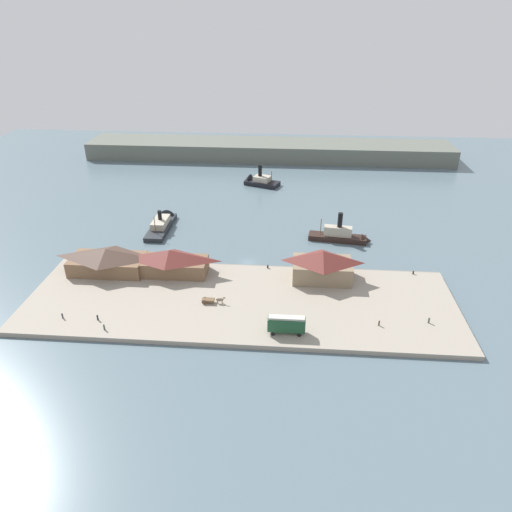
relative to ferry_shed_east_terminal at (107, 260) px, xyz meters
The scene contains 19 objects.
ground_plane 40.53m from the ferry_shed_east_terminal, 14.66° to the left, with size 320.00×320.00×0.00m, color slate.
quay_promenade 40.90m from the ferry_shed_east_terminal, 16.88° to the right, with size 110.00×36.00×1.20m, color #9E9384.
seawall_edge 39.72m from the ferry_shed_east_terminal, ahead, with size 110.00×0.80×1.00m, color gray.
ferry_shed_east_terminal is the anchor object (origin of this frame).
ferry_shed_central_terminal 17.90m from the ferry_shed_east_terminal, ahead, with size 20.99×8.82×7.18m.
ferry_shed_customs_shed 60.20m from the ferry_shed_east_terminal, ahead, with size 16.29×10.25×8.42m.
street_tram 56.68m from the ferry_shed_east_terminal, 25.91° to the right, with size 8.59×2.55×4.54m.
horse_cart 34.93m from the ferry_shed_east_terminal, 23.38° to the right, with size 5.95×1.65×1.87m.
pedestrian_near_east_shed 23.53m from the ferry_shed_east_terminal, 97.48° to the right, with size 0.38×0.38×1.54m.
pedestrian_near_west_shed 24.09m from the ferry_shed_east_terminal, 76.16° to the right, with size 0.39×0.39×1.60m.
pedestrian_at_waters_edge 28.33m from the ferry_shed_east_terminal, 72.06° to the right, with size 0.40×0.40×1.61m.
pedestrian_near_cart 86.73m from the ferry_shed_east_terminal, 12.13° to the right, with size 0.40×0.40×1.62m.
pedestrian_walking_east 75.57m from the ferry_shed_east_terminal, 15.49° to the right, with size 0.38×0.38×1.52m.
mooring_post_center_west 45.46m from the ferry_shed_east_terminal, ahead, with size 0.44×0.44×0.90m, color black.
mooring_post_west 86.31m from the ferry_shed_east_terminal, ahead, with size 0.44×0.44×0.90m, color black.
ferry_moored_west 87.68m from the ferry_shed_east_terminal, 65.22° to the left, with size 16.89×11.51×10.97m.
ferry_approaching_east 73.68m from the ferry_shed_east_terminal, 21.69° to the left, with size 20.67×6.89×10.89m.
ferry_approaching_west 35.12m from the ferry_shed_east_terminal, 78.71° to the left, with size 6.20×23.30×9.36m.
far_headland 126.34m from the ferry_shed_east_terminal, 72.05° to the left, with size 180.00×24.00×8.00m, color #60665B.
Camera 1 is at (11.86, -121.79, 67.82)m, focal length 32.76 mm.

